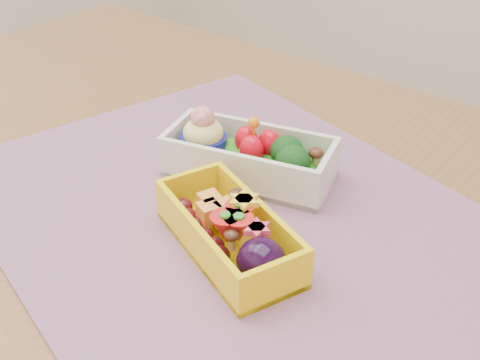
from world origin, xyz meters
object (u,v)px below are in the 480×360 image
Objects in this scene: bento_white at (248,156)px; bento_yellow at (230,232)px; table at (211,304)px; placemat at (231,214)px.

bento_yellow is (0.06, -0.11, -0.00)m from bento_white.
placemat is at bearing 80.79° from table.
placemat is 2.84× the size of bento_white.
placemat is at bearing -81.94° from bento_white.
table is at bearing -99.21° from placemat.
placemat reaches higher than table.
table is 2.30× the size of placemat.
table is at bearing -91.32° from bento_white.
placemat is 3.14× the size of bento_yellow.
bento_white is at bearing 113.86° from placemat.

